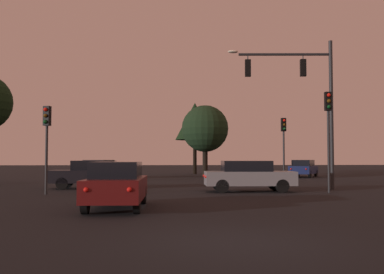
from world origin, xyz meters
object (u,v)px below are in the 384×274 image
Objects in this scene: car_crossing_right at (92,174)px; tree_center_horizon at (205,129)px; traffic_light_corner_right at (328,122)px; car_crossing_left at (249,175)px; car_parked_lot at (304,168)px; traffic_light_median at (47,131)px; tree_left_far at (195,122)px; car_nearside_lane at (117,184)px; traffic_signal_mast_arm at (304,90)px; car_far_lane at (98,169)px; traffic_light_corner_left at (284,137)px.

car_crossing_right is 18.41m from tree_center_horizon.
car_crossing_right is (-11.71, 4.18, -2.59)m from traffic_light_corner_right.
car_parked_lot is at bearing 63.98° from car_crossing_left.
tree_left_far is (8.96, 26.96, 2.71)m from traffic_light_median.
tree_left_far is (-8.88, 8.86, 4.78)m from car_parked_lot.
traffic_signal_mast_arm is at bearing 43.17° from car_nearside_lane.
car_far_lane is 13.93m from tree_left_far.
tree_center_horizon is at bearing 100.59° from traffic_light_corner_right.
traffic_light_corner_right reaches higher than traffic_light_corner_left.
car_nearside_lane is 1.02× the size of car_far_lane.
traffic_signal_mast_arm reaches higher than car_crossing_left.
car_crossing_left is (-3.94, -7.69, -2.29)m from traffic_light_corner_left.
traffic_light_corner_left is 0.97× the size of car_crossing_left.
traffic_signal_mast_arm is at bearing -107.67° from car_parked_lot.
car_parked_lot is at bearing -44.94° from tree_left_far.
car_nearside_lane is (-9.43, -6.17, -2.60)m from traffic_light_corner_right.
car_crossing_left is at bearing -20.55° from car_crossing_right.
traffic_light_corner_left is 8.86m from traffic_light_corner_right.
car_far_lane is at bearing -177.69° from car_parked_lot.
tree_center_horizon is at bearing -86.41° from tree_left_far.
traffic_light_corner_left is (0.70, 6.54, -2.20)m from traffic_signal_mast_arm.
traffic_light_corner_left is 0.58× the size of tree_left_far.
traffic_light_corner_right is 1.07× the size of car_crossing_left.
traffic_light_median is 7.55m from car_nearside_lane.
car_parked_lot is 0.58× the size of tree_left_far.
car_crossing_left is (9.55, 1.12, -2.07)m from traffic_light_median.
car_crossing_left is at bearing 6.66° from traffic_light_median.
car_nearside_lane is at bearing -98.91° from tree_left_far.
traffic_light_corner_left is at bearing -32.50° from car_far_lane.
traffic_light_median is at bearing 121.18° from car_nearside_lane.
car_crossing_right is 21.50m from car_parked_lot.
traffic_light_median is 0.62× the size of tree_center_horizon.
traffic_light_median is at bearing 179.82° from traffic_light_corner_right.
tree_left_far is at bearing 104.03° from traffic_light_corner_left.
traffic_light_corner_right is at bearing -19.65° from car_crossing_right.
tree_center_horizon reaches higher than car_crossing_right.
car_crossing_right is (-11.31, 1.87, -4.49)m from traffic_signal_mast_arm.
traffic_signal_mast_arm is 18.46m from tree_center_horizon.
car_nearside_lane is at bearing -136.83° from traffic_signal_mast_arm.
car_crossing_left is at bearing -88.69° from tree_left_far.
traffic_light_corner_left is 13.09m from car_crossing_right.
tree_center_horizon is at bearing 78.08° from car_nearside_lane.
car_nearside_lane is at bearing -81.05° from car_far_lane.
car_crossing_right is (1.48, 4.14, -2.07)m from traffic_light_median.
car_crossing_right is (-8.07, 3.02, -0.00)m from car_crossing_left.
traffic_signal_mast_arm is 1.79× the size of car_parked_lot.
tree_left_far is at bearing 81.09° from car_nearside_lane.
traffic_light_corner_right reaches higher than car_nearside_lane.
car_nearside_lane is at bearing -101.92° from tree_center_horizon.
traffic_light_median is 0.90× the size of car_crossing_left.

